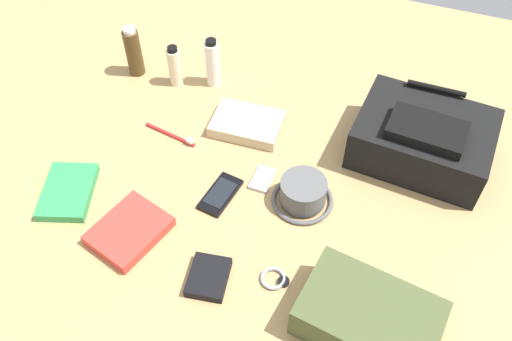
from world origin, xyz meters
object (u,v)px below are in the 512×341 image
(toiletry_pouch, at_px, (369,317))
(toothbrush, at_px, (173,135))
(wristwatch, at_px, (275,279))
(toothpaste_tube, at_px, (213,63))
(media_player, at_px, (262,179))
(folded_towel, at_px, (247,124))
(backpack, at_px, (423,138))
(travel_guidebook, at_px, (129,231))
(wallet, at_px, (210,278))
(cell_phone, at_px, (220,194))
(paperback_novel, at_px, (68,192))
(bucket_hat, at_px, (303,193))
(lotion_bottle, at_px, (175,66))
(cologne_bottle, at_px, (134,52))

(toiletry_pouch, bearing_deg, toothbrush, 150.04)
(wristwatch, bearing_deg, toothpaste_tube, 124.32)
(toothpaste_tube, bearing_deg, toothbrush, -94.01)
(media_player, distance_m, folded_towel, 0.20)
(backpack, xyz_separation_m, folded_towel, (-0.49, -0.07, -0.05))
(toiletry_pouch, relative_size, folded_towel, 1.59)
(travel_guidebook, bearing_deg, toiletry_pouch, -3.37)
(backpack, height_order, toothpaste_tube, toothpaste_tube)
(media_player, relative_size, wallet, 0.77)
(folded_towel, bearing_deg, toothbrush, -150.61)
(cell_phone, bearing_deg, toothbrush, 144.44)
(backpack, xyz_separation_m, toothpaste_tube, (-0.66, 0.09, 0.01))
(toothpaste_tube, height_order, media_player, toothpaste_tube)
(paperback_novel, xyz_separation_m, wristwatch, (0.59, -0.05, -0.01))
(media_player, xyz_separation_m, toothbrush, (-0.30, 0.06, 0.00))
(toiletry_pouch, height_order, wallet, toiletry_pouch)
(paperback_novel, bearing_deg, toothbrush, 59.74)
(toothpaste_tube, relative_size, folded_towel, 0.82)
(bucket_hat, distance_m, wristwatch, 0.25)
(travel_guidebook, bearing_deg, toothbrush, 97.65)
(paperback_novel, relative_size, cell_phone, 1.49)
(lotion_bottle, height_order, toothpaste_tube, toothpaste_tube)
(media_player, bearing_deg, backpack, 31.86)
(backpack, distance_m, cell_phone, 0.57)
(lotion_bottle, xyz_separation_m, cell_phone, (0.30, -0.37, -0.06))
(toiletry_pouch, bearing_deg, travel_guidebook, 176.63)
(wristwatch, xyz_separation_m, folded_towel, (-0.24, 0.45, 0.01))
(cologne_bottle, distance_m, media_player, 0.61)
(backpack, distance_m, paperback_novel, 0.96)
(cell_phone, bearing_deg, cologne_bottle, 139.98)
(cologne_bottle, distance_m, cell_phone, 0.59)
(paperback_novel, height_order, wristwatch, paperback_novel)
(cologne_bottle, xyz_separation_m, wallet, (0.52, -0.61, -0.07))
(toothpaste_tube, xyz_separation_m, media_player, (0.28, -0.32, -0.07))
(bucket_hat, xyz_separation_m, paperback_novel, (-0.59, -0.19, -0.02))
(toiletry_pouch, bearing_deg, cologne_bottle, 145.96)
(cell_phone, bearing_deg, folded_towel, 94.89)
(folded_towel, bearing_deg, media_player, -57.46)
(backpack, relative_size, paperback_novel, 1.78)
(cologne_bottle, height_order, paperback_novel, cologne_bottle)
(toiletry_pouch, distance_m, cologne_bottle, 1.07)
(lotion_bottle, bearing_deg, wallet, -58.32)
(folded_towel, bearing_deg, lotion_bottle, 158.14)
(folded_towel, bearing_deg, cologne_bottle, 164.66)
(cologne_bottle, distance_m, wallet, 0.81)
(backpack, bearing_deg, wallet, -124.83)
(travel_guidebook, height_order, toothbrush, travel_guidebook)
(travel_guidebook, bearing_deg, toothpaste_tube, 92.62)
(cologne_bottle, distance_m, folded_towel, 0.44)
(paperback_novel, distance_m, travel_guidebook, 0.22)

